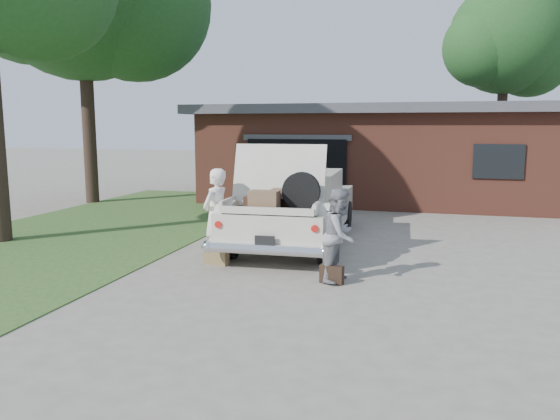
# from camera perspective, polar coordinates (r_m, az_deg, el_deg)

# --- Properties ---
(ground) EXTENTS (90.00, 90.00, 0.00)m
(ground) POSITION_cam_1_polar(r_m,az_deg,el_deg) (9.62, -0.96, -7.02)
(ground) COLOR gray
(ground) RESTS_ON ground
(grass_strip) EXTENTS (6.00, 16.00, 0.02)m
(grass_strip) POSITION_cam_1_polar(r_m,az_deg,el_deg) (14.62, -18.60, -1.95)
(grass_strip) COLOR #2D4C1E
(grass_strip) RESTS_ON ground
(house) EXTENTS (12.80, 7.80, 3.30)m
(house) POSITION_cam_1_polar(r_m,az_deg,el_deg) (20.43, 10.91, 5.99)
(house) COLOR brown
(house) RESTS_ON ground
(tree_right) EXTENTS (5.64, 4.91, 8.90)m
(tree_right) POSITION_cam_1_polar(r_m,az_deg,el_deg) (26.92, 22.68, 15.72)
(tree_right) COLOR #38281E
(tree_right) RESTS_ON ground
(sedan) EXTENTS (2.40, 5.66, 2.27)m
(sedan) POSITION_cam_1_polar(r_m,az_deg,el_deg) (12.30, 1.60, 0.37)
(sedan) COLOR beige
(sedan) RESTS_ON ground
(woman_left) EXTENTS (0.57, 0.74, 1.82)m
(woman_left) POSITION_cam_1_polar(r_m,az_deg,el_deg) (10.61, -6.72, -0.56)
(woman_left) COLOR white
(woman_left) RESTS_ON ground
(woman_right) EXTENTS (0.76, 0.89, 1.59)m
(woman_right) POSITION_cam_1_polar(r_m,az_deg,el_deg) (9.25, 6.30, -2.64)
(woman_right) COLOR gray
(woman_right) RESTS_ON ground
(suitcase_left) EXTENTS (0.51, 0.25, 0.38)m
(suitcase_left) POSITION_cam_1_polar(r_m,az_deg,el_deg) (10.50, -6.67, -4.65)
(suitcase_left) COLOR olive
(suitcase_left) RESTS_ON ground
(suitcase_right) EXTENTS (0.42, 0.21, 0.31)m
(suitcase_right) POSITION_cam_1_polar(r_m,az_deg,el_deg) (9.24, 5.42, -6.72)
(suitcase_right) COLOR black
(suitcase_right) RESTS_ON ground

